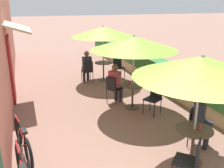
% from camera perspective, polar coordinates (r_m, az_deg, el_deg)
% --- Properties ---
extents(cafe_facade_wall, '(0.98, 14.82, 4.20)m').
position_cam_1_polar(cafe_facade_wall, '(8.95, -23.74, 10.44)').
color(cafe_facade_wall, '#C66B5B').
rests_on(cafe_facade_wall, ground_plane).
extents(planter_hedge, '(0.60, 13.82, 1.01)m').
position_cam_1_polar(planter_hedge, '(10.41, 7.87, 3.96)').
color(planter_hedge, tan).
rests_on(planter_hedge, ground_plane).
extents(patio_table_near, '(0.72, 0.72, 0.74)m').
position_cam_1_polar(patio_table_near, '(5.24, 18.09, -11.90)').
color(patio_table_near, brown).
rests_on(patio_table_near, ground_plane).
extents(patio_umbrella_near, '(2.48, 2.48, 2.21)m').
position_cam_1_polar(patio_umbrella_near, '(4.71, 19.81, 3.67)').
color(patio_umbrella_near, '#B7B7BC').
rests_on(patio_umbrella_near, ground_plane).
extents(cafe_chair_near_left, '(0.57, 0.57, 0.87)m').
position_cam_1_polar(cafe_chair_near_left, '(4.64, 17.49, -16.06)').
color(cafe_chair_near_left, black).
rests_on(cafe_chair_near_left, ground_plane).
extents(cafe_chair_near_right, '(0.57, 0.57, 0.87)m').
position_cam_1_polar(cafe_chair_near_right, '(5.87, 18.56, -8.58)').
color(cafe_chair_near_right, black).
rests_on(cafe_chair_near_right, ground_plane).
extents(seated_patron_near_right, '(0.51, 0.51, 1.25)m').
position_cam_1_polar(seated_patron_near_right, '(5.78, 19.82, -7.24)').
color(seated_patron_near_right, '#23232D').
rests_on(seated_patron_near_right, ground_plane).
extents(coffee_cup_near, '(0.07, 0.07, 0.09)m').
position_cam_1_polar(coffee_cup_near, '(5.14, 19.55, -9.29)').
color(coffee_cup_near, '#B73D3D').
rests_on(coffee_cup_near, patio_table_near).
extents(patio_table_mid, '(0.72, 0.72, 0.74)m').
position_cam_1_polar(patio_table_mid, '(7.50, 4.73, -1.76)').
color(patio_table_mid, brown).
rests_on(patio_table_mid, ground_plane).
extents(patio_umbrella_mid, '(2.48, 2.48, 2.21)m').
position_cam_1_polar(patio_umbrella_mid, '(7.13, 5.04, 9.30)').
color(patio_umbrella_mid, '#B7B7BC').
rests_on(patio_umbrella_mid, ground_plane).
extents(cafe_chair_mid_left, '(0.54, 0.54, 0.87)m').
position_cam_1_polar(cafe_chair_mid_left, '(7.20, 9.58, -2.81)').
color(cafe_chair_mid_left, black).
rests_on(cafe_chair_mid_left, ground_plane).
extents(cafe_chair_mid_right, '(0.54, 0.54, 0.87)m').
position_cam_1_polar(cafe_chair_mid_right, '(7.85, 0.29, -0.76)').
color(cafe_chair_mid_right, black).
rests_on(cafe_chair_mid_right, ground_plane).
extents(seated_patron_mid_right, '(0.51, 0.47, 1.25)m').
position_cam_1_polar(seated_patron_mid_right, '(7.87, 0.82, 0.61)').
color(seated_patron_mid_right, '#23232D').
rests_on(seated_patron_mid_right, ground_plane).
extents(coffee_cup_mid, '(0.07, 0.07, 0.09)m').
position_cam_1_polar(coffee_cup_mid, '(7.43, 3.90, 0.28)').
color(coffee_cup_mid, '#B73D3D').
rests_on(coffee_cup_mid, patio_table_mid).
extents(patio_table_far, '(0.72, 0.72, 0.74)m').
position_cam_1_polar(patio_table_far, '(10.21, -1.97, 3.72)').
color(patio_table_far, brown).
rests_on(patio_table_far, ground_plane).
extents(patio_umbrella_far, '(2.48, 2.48, 2.21)m').
position_cam_1_polar(patio_umbrella_far, '(9.95, -2.06, 11.86)').
color(patio_umbrella_far, '#B7B7BC').
rests_on(patio_umbrella_far, ground_plane).
extents(cafe_chair_far_left, '(0.42, 0.42, 0.87)m').
position_cam_1_polar(cafe_chair_far_left, '(9.93, -5.60, 3.23)').
color(cafe_chair_far_left, black).
rests_on(cafe_chair_far_left, ground_plane).
extents(seated_patron_far_left, '(0.35, 0.41, 1.25)m').
position_cam_1_polar(seated_patron_far_left, '(9.99, -5.81, 4.33)').
color(seated_patron_far_left, '#23232D').
rests_on(seated_patron_far_left, ground_plane).
extents(cafe_chair_far_right, '(0.42, 0.42, 0.87)m').
position_cam_1_polar(cafe_chair_far_right, '(10.53, 1.46, 4.18)').
color(cafe_chair_far_right, black).
rests_on(cafe_chair_far_right, ground_plane).
extents(coffee_cup_far, '(0.07, 0.07, 0.09)m').
position_cam_1_polar(coffee_cup_far, '(10.21, -1.87, 5.27)').
color(coffee_cup_far, white).
rests_on(coffee_cup_far, patio_table_far).
extents(bicycle_second, '(0.35, 1.64, 0.71)m').
position_cam_1_polar(bicycle_second, '(5.61, -19.68, -12.14)').
color(bicycle_second, black).
rests_on(bicycle_second, ground_plane).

